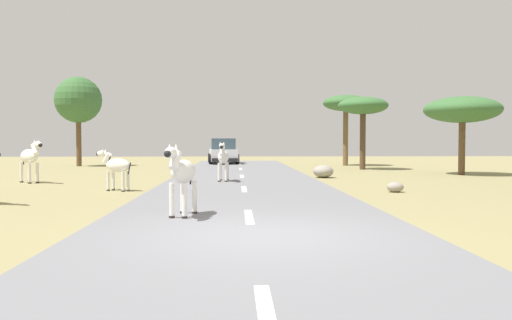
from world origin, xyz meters
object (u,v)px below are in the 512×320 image
at_px(zebra_1, 30,157).
at_px(tree_3, 363,107).
at_px(zebra_2, 116,166).
at_px(car_0, 223,152).
at_px(tree_0, 346,104).
at_px(zebra_3, 182,173).
at_px(rock_1, 323,171).
at_px(zebra_0, 223,158).
at_px(tree_1, 78,100).
at_px(rock_2, 395,187).
at_px(tree_4, 462,110).

xyz_separation_m(zebra_1, tree_3, (15.02, 8.70, 2.53)).
bearing_deg(zebra_2, zebra_1, 79.28).
xyz_separation_m(car_0, tree_0, (8.07, -2.80, 3.14)).
height_order(zebra_3, rock_1, zebra_3).
bearing_deg(tree_0, zebra_0, -119.91).
height_order(tree_1, rock_2, tree_1).
bearing_deg(car_0, tree_3, 133.10).
relative_size(tree_0, rock_2, 8.76).
relative_size(zebra_1, tree_0, 0.36).
distance_m(zebra_0, tree_1, 16.67).
bearing_deg(zebra_3, zebra_2, -52.75).
xyz_separation_m(zebra_0, rock_2, (5.49, -3.97, -0.80)).
height_order(zebra_1, zebra_2, zebra_1).
distance_m(zebra_3, tree_0, 24.20).
bearing_deg(rock_2, car_0, 106.34).
xyz_separation_m(zebra_1, tree_0, (15.03, 13.25, 3.00)).
distance_m(tree_4, rock_1, 7.60).
bearing_deg(rock_1, zebra_3, -112.99).
bearing_deg(tree_4, car_0, 133.89).
bearing_deg(rock_1, rock_2, -79.74).
distance_m(tree_4, rock_2, 10.27).
height_order(tree_1, tree_3, tree_1).
height_order(zebra_3, tree_4, tree_4).
distance_m(zebra_2, zebra_3, 6.61).
relative_size(zebra_2, tree_0, 0.29).
bearing_deg(rock_1, tree_3, 62.27).
relative_size(car_0, rock_1, 4.62).
distance_m(zebra_0, tree_0, 15.66).
distance_m(car_0, tree_1, 10.14).
bearing_deg(rock_2, tree_0, 82.83).
distance_m(tree_0, rock_2, 17.85).
bearing_deg(tree_3, zebra_0, -131.11).
xyz_separation_m(car_0, tree_3, (8.06, -7.35, 2.67)).
bearing_deg(zebra_3, tree_1, -55.63).
bearing_deg(rock_2, tree_3, 80.36).
xyz_separation_m(tree_4, rock_2, (-5.73, -8.02, -2.90)).
height_order(zebra_2, tree_3, tree_3).
bearing_deg(car_0, tree_1, 12.81).
relative_size(zebra_1, car_0, 0.37).
height_order(zebra_1, tree_4, tree_4).
distance_m(zebra_1, tree_3, 17.54).
bearing_deg(tree_1, tree_4, -23.98).
xyz_separation_m(zebra_1, zebra_2, (4.01, -3.27, -0.19)).
bearing_deg(car_0, tree_0, 156.34).
height_order(zebra_1, tree_1, tree_1).
bearing_deg(tree_4, rock_1, -166.92).
xyz_separation_m(zebra_0, tree_4, (11.22, 4.04, 2.10)).
xyz_separation_m(tree_3, tree_4, (3.56, -4.73, -0.46)).
bearing_deg(rock_2, tree_4, 54.45).
bearing_deg(zebra_1, rock_2, 118.76).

